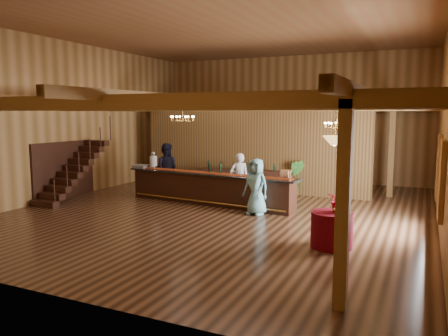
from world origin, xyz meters
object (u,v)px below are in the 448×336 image
at_px(raffle_drum, 285,174).
at_px(pendant_lamp, 335,140).
at_px(beverage_dispenser, 153,160).
at_px(round_table, 332,230).
at_px(chandelier_right, 337,125).
at_px(floor_plant, 295,178).
at_px(chandelier_left, 183,118).
at_px(guest, 256,187).
at_px(tasting_bar, 209,188).
at_px(backbar_shelf, 240,181).
at_px(staff_second, 166,169).
at_px(bartender, 240,178).

height_order(raffle_drum, pendant_lamp, pendant_lamp).
distance_m(beverage_dispenser, round_table, 7.81).
height_order(chandelier_right, floor_plant, chandelier_right).
xyz_separation_m(chandelier_left, chandelier_right, (4.87, 1.31, -0.19)).
xyz_separation_m(pendant_lamp, guest, (-2.67, 2.27, -1.56)).
bearing_deg(tasting_bar, beverage_dispenser, 178.80).
relative_size(backbar_shelf, chandelier_right, 3.86).
relative_size(staff_second, guest, 1.14).
height_order(tasting_bar, pendant_lamp, pendant_lamp).
height_order(backbar_shelf, bartender, bartender).
xyz_separation_m(beverage_dispenser, round_table, (6.99, -3.35, -0.92)).
relative_size(raffle_drum, chandelier_left, 0.42).
bearing_deg(floor_plant, backbar_shelf, -171.04).
xyz_separation_m(round_table, bartender, (-3.82, 3.77, 0.43)).
bearing_deg(guest, bartender, 139.98).
height_order(raffle_drum, chandelier_right, chandelier_right).
height_order(beverage_dispenser, pendant_lamp, pendant_lamp).
distance_m(round_table, floor_plant, 6.28).
xyz_separation_m(bartender, staff_second, (-2.97, 0.08, 0.12)).
bearing_deg(chandelier_right, chandelier_left, -164.99).
height_order(chandelier_left, guest, chandelier_left).
relative_size(chandelier_right, staff_second, 0.42).
bearing_deg(backbar_shelf, staff_second, -153.40).
relative_size(beverage_dispenser, bartender, 0.36).
bearing_deg(pendant_lamp, staff_second, 150.49).
distance_m(tasting_bar, floor_plant, 3.46).
bearing_deg(tasting_bar, guest, -16.32).
distance_m(staff_second, guest, 4.41).
xyz_separation_m(round_table, chandelier_left, (-5.64, 3.13, 2.42)).
bearing_deg(floor_plant, guest, -93.19).
height_order(beverage_dispenser, chandelier_left, chandelier_left).
bearing_deg(pendant_lamp, chandelier_right, 99.80).
bearing_deg(chandelier_left, bartender, 19.31).
bearing_deg(beverage_dispenser, chandelier_right, 9.93).
height_order(bartender, guest, guest).
xyz_separation_m(chandelier_left, bartender, (1.82, 0.64, -1.98)).
bearing_deg(bartender, guest, 107.05).
height_order(backbar_shelf, pendant_lamp, pendant_lamp).
relative_size(beverage_dispenser, floor_plant, 0.46).
xyz_separation_m(bartender, floor_plant, (1.35, 2.01, -0.19)).
bearing_deg(tasting_bar, backbar_shelf, 93.08).
bearing_deg(chandelier_left, staff_second, 148.16).
distance_m(chandelier_left, staff_second, 2.30).
distance_m(backbar_shelf, bartender, 1.86).
height_order(backbar_shelf, guest, guest).
relative_size(pendant_lamp, floor_plant, 0.69).
xyz_separation_m(pendant_lamp, bartender, (-3.82, 3.77, -1.57)).
height_order(raffle_drum, round_table, raffle_drum).
xyz_separation_m(chandelier_left, pendant_lamp, (5.64, -3.13, -0.42)).
relative_size(round_table, floor_plant, 0.72).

